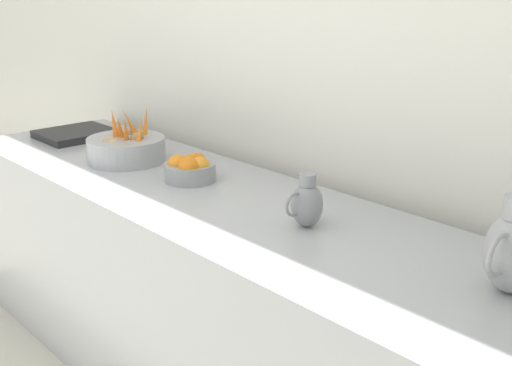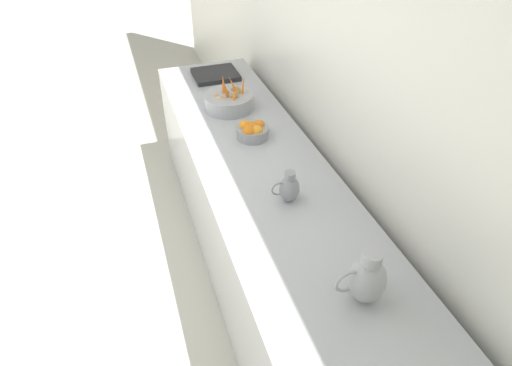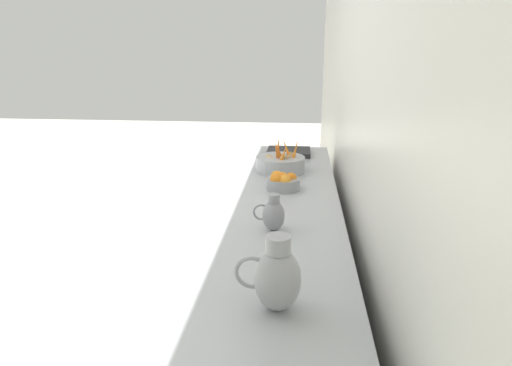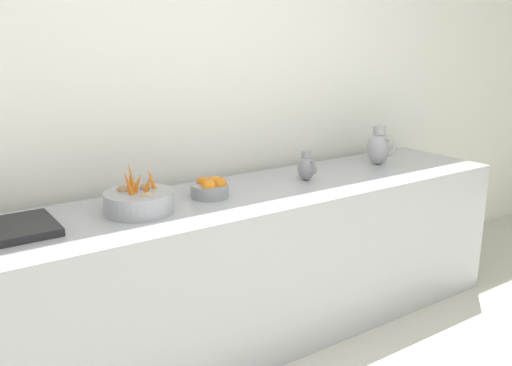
# 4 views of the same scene
# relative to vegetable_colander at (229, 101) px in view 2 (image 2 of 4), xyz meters

# --- Properties ---
(ground_plane) EXTENTS (16.32, 16.32, 0.00)m
(ground_plane) POSITION_rel_vegetable_colander_xyz_m (1.48, 0.58, -0.92)
(ground_plane) COLOR beige
(tile_wall_left) EXTENTS (0.10, 9.29, 3.00)m
(tile_wall_left) POSITION_rel_vegetable_colander_xyz_m (-0.47, 1.22, 0.58)
(tile_wall_left) COLOR white
(tile_wall_left) RESTS_ON ground_plane
(prep_counter) EXTENTS (0.73, 3.10, 0.86)m
(prep_counter) POSITION_rel_vegetable_colander_xyz_m (0.01, 0.72, -0.49)
(prep_counter) COLOR #ADAFB5
(prep_counter) RESTS_ON ground_plane
(vegetable_colander) EXTENTS (0.33, 0.33, 0.23)m
(vegetable_colander) POSITION_rel_vegetable_colander_xyz_m (0.00, 0.00, 0.00)
(vegetable_colander) COLOR #9EA0A5
(vegetable_colander) RESTS_ON prep_counter
(orange_bowl) EXTENTS (0.20, 0.20, 0.11)m
(orange_bowl) POSITION_rel_vegetable_colander_xyz_m (-0.03, 0.41, -0.01)
(orange_bowl) COLOR gray
(orange_bowl) RESTS_ON prep_counter
(metal_pitcher_tall) EXTENTS (0.21, 0.15, 0.25)m
(metal_pitcher_tall) POSITION_rel_vegetable_colander_xyz_m (-0.07, 1.69, 0.06)
(metal_pitcher_tall) COLOR #A3A3A8
(metal_pitcher_tall) RESTS_ON prep_counter
(metal_pitcher_short) EXTENTS (0.15, 0.10, 0.17)m
(metal_pitcher_short) POSITION_rel_vegetable_colander_xyz_m (-0.02, 1.04, 0.02)
(metal_pitcher_short) COLOR gray
(metal_pitcher_short) RESTS_ON prep_counter
(counter_sink_basin) EXTENTS (0.34, 0.30, 0.04)m
(counter_sink_basin) POSITION_rel_vegetable_colander_xyz_m (-0.04, -0.54, -0.04)
(counter_sink_basin) COLOR #232326
(counter_sink_basin) RESTS_ON prep_counter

